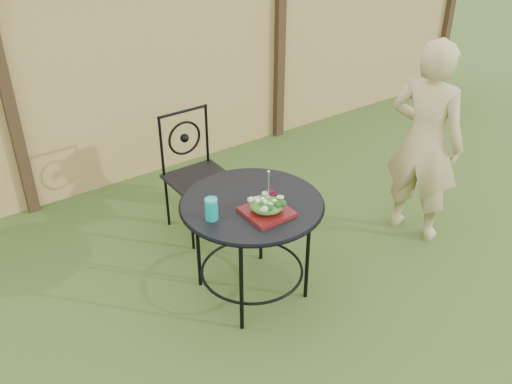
% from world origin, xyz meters
% --- Properties ---
extents(ground, '(60.00, 60.00, 0.00)m').
position_xyz_m(ground, '(0.00, 0.00, 0.00)').
color(ground, '#264516').
rests_on(ground, ground).
extents(fence, '(8.00, 0.12, 1.90)m').
position_xyz_m(fence, '(-0.00, 2.19, 0.95)').
color(fence, tan).
rests_on(fence, ground).
extents(patio_table, '(0.92, 0.92, 0.72)m').
position_xyz_m(patio_table, '(-0.37, 0.23, 0.59)').
color(patio_table, black).
rests_on(patio_table, ground).
extents(patio_chair, '(0.46, 0.46, 0.95)m').
position_xyz_m(patio_chair, '(-0.26, 1.14, 0.50)').
color(patio_chair, black).
rests_on(patio_chair, ground).
extents(diner, '(0.53, 0.66, 1.56)m').
position_xyz_m(diner, '(1.09, 0.10, 0.78)').
color(diner, tan).
rests_on(diner, ground).
extents(salad_plate, '(0.27, 0.27, 0.02)m').
position_xyz_m(salad_plate, '(-0.38, 0.06, 0.74)').
color(salad_plate, '#4A0A0D').
rests_on(salad_plate, patio_table).
extents(salad, '(0.21, 0.21, 0.08)m').
position_xyz_m(salad, '(-0.38, 0.06, 0.79)').
color(salad, '#235614').
rests_on(salad, salad_plate).
extents(fork, '(0.01, 0.01, 0.18)m').
position_xyz_m(fork, '(-0.37, 0.06, 0.92)').
color(fork, silver).
rests_on(fork, salad).
extents(drinking_glass, '(0.08, 0.08, 0.14)m').
position_xyz_m(drinking_glass, '(-0.68, 0.21, 0.79)').
color(drinking_glass, '#0EA299').
rests_on(drinking_glass, patio_table).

